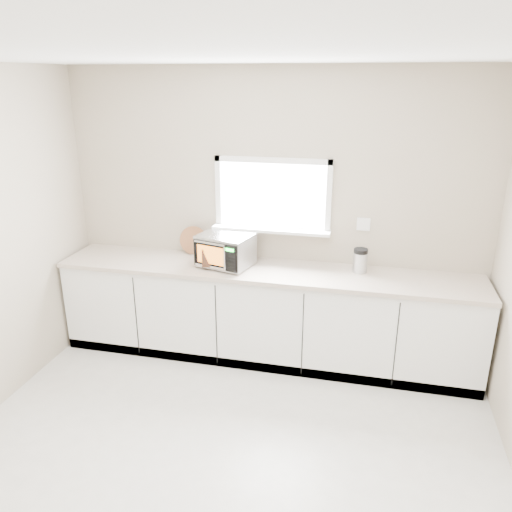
% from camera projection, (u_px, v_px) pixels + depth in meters
% --- Properties ---
extents(ground, '(4.00, 4.00, 0.00)m').
position_uv_depth(ground, '(212.00, 484.00, 3.36)').
color(ground, beige).
rests_on(ground, ground).
extents(back_wall, '(4.00, 0.17, 2.70)m').
position_uv_depth(back_wall, '(273.00, 214.00, 4.73)').
color(back_wall, '#B5A690').
rests_on(back_wall, ground).
extents(cabinets, '(3.92, 0.60, 0.88)m').
position_uv_depth(cabinets, '(266.00, 315.00, 4.77)').
color(cabinets, white).
rests_on(cabinets, ground).
extents(countertop, '(3.92, 0.64, 0.04)m').
position_uv_depth(countertop, '(266.00, 271.00, 4.61)').
color(countertop, beige).
rests_on(countertop, cabinets).
extents(microwave, '(0.55, 0.47, 0.30)m').
position_uv_depth(microwave, '(225.00, 250.00, 4.62)').
color(microwave, black).
rests_on(microwave, countertop).
extents(knife_block, '(0.15, 0.22, 0.29)m').
position_uv_depth(knife_block, '(207.00, 255.00, 4.59)').
color(knife_block, '#3F2516').
rests_on(knife_block, countertop).
extents(cutting_board, '(0.28, 0.07, 0.28)m').
position_uv_depth(cutting_board, '(193.00, 240.00, 4.95)').
color(cutting_board, '#9B643C').
rests_on(cutting_board, countertop).
extents(coffee_grinder, '(0.16, 0.16, 0.23)m').
position_uv_depth(coffee_grinder, '(360.00, 260.00, 4.49)').
color(coffee_grinder, '#B2B5BA').
rests_on(coffee_grinder, countertop).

